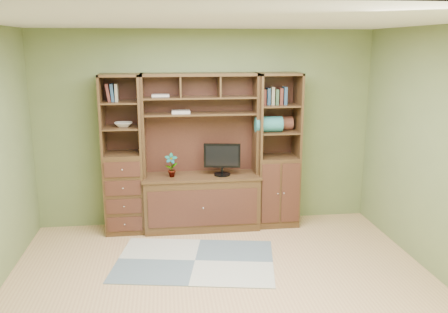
{
  "coord_description": "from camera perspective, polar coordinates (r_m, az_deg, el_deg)",
  "views": [
    {
      "loc": [
        -0.55,
        -4.25,
        2.39
      ],
      "look_at": [
        0.14,
        1.2,
        1.1
      ],
      "focal_mm": 38.0,
      "sensor_mm": 36.0,
      "label": 1
    }
  ],
  "objects": [
    {
      "name": "room",
      "position": [
        4.42,
        0.15,
        -1.06
      ],
      "size": [
        4.6,
        4.1,
        2.64
      ],
      "color": "tan",
      "rests_on": "ground"
    },
    {
      "name": "right_tower",
      "position": [
        6.36,
        6.45,
        0.72
      ],
      "size": [
        0.55,
        0.45,
        2.05
      ],
      "primitive_type": "cube",
      "color": "#452C18",
      "rests_on": "ground"
    },
    {
      "name": "bowl",
      "position": [
        6.13,
        -12.0,
        3.79
      ],
      "size": [
        0.23,
        0.23,
        0.06
      ],
      "primitive_type": "imported",
      "color": "silver",
      "rests_on": "left_tower"
    },
    {
      "name": "left_tower",
      "position": [
        6.2,
        -12.05,
        0.2
      ],
      "size": [
        0.5,
        0.45,
        2.05
      ],
      "primitive_type": "cube",
      "color": "#452C18",
      "rests_on": "ground"
    },
    {
      "name": "rug",
      "position": [
        5.52,
        -3.51,
        -12.41
      ],
      "size": [
        1.95,
        1.48,
        0.01
      ],
      "primitive_type": "cube",
      "rotation": [
        0.0,
        0.0,
        -0.18
      ],
      "color": "#919696",
      "rests_on": "ground"
    },
    {
      "name": "blanket_teal",
      "position": [
        6.21,
        5.39,
        3.89
      ],
      "size": [
        0.35,
        0.2,
        0.2
      ],
      "primitive_type": "cube",
      "color": "teal",
      "rests_on": "right_tower"
    },
    {
      "name": "blanket_red",
      "position": [
        6.38,
        6.78,
        4.0
      ],
      "size": [
        0.32,
        0.18,
        0.18
      ],
      "primitive_type": "cube",
      "color": "brown",
      "rests_on": "right_tower"
    },
    {
      "name": "magazines",
      "position": [
        6.14,
        -5.22,
        5.37
      ],
      "size": [
        0.23,
        0.17,
        0.04
      ],
      "primitive_type": "cube",
      "color": "#C2B1A5",
      "rests_on": "center_hutch"
    },
    {
      "name": "center_hutch",
      "position": [
        6.16,
        -2.78,
        0.39
      ],
      "size": [
        1.54,
        0.53,
        2.05
      ],
      "primitive_type": "cube",
      "color": "#452C18",
      "rests_on": "ground"
    },
    {
      "name": "orchid",
      "position": [
        6.14,
        -6.37,
        -1.05
      ],
      "size": [
        0.16,
        0.11,
        0.31
      ],
      "primitive_type": "imported",
      "color": "#A56737",
      "rests_on": "center_hutch"
    },
    {
      "name": "monitor",
      "position": [
        6.15,
        -0.23,
        0.35
      ],
      "size": [
        0.51,
        0.29,
        0.58
      ],
      "primitive_type": "cube",
      "rotation": [
        0.0,
        0.0,
        -0.17
      ],
      "color": "black",
      "rests_on": "center_hutch"
    }
  ]
}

